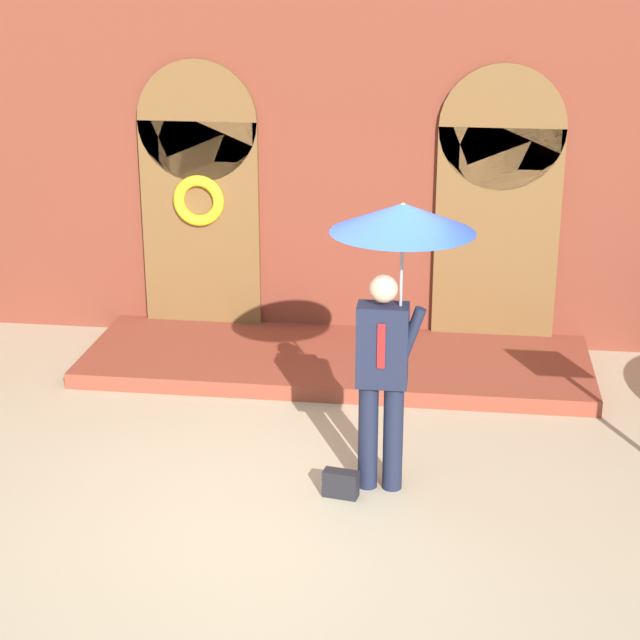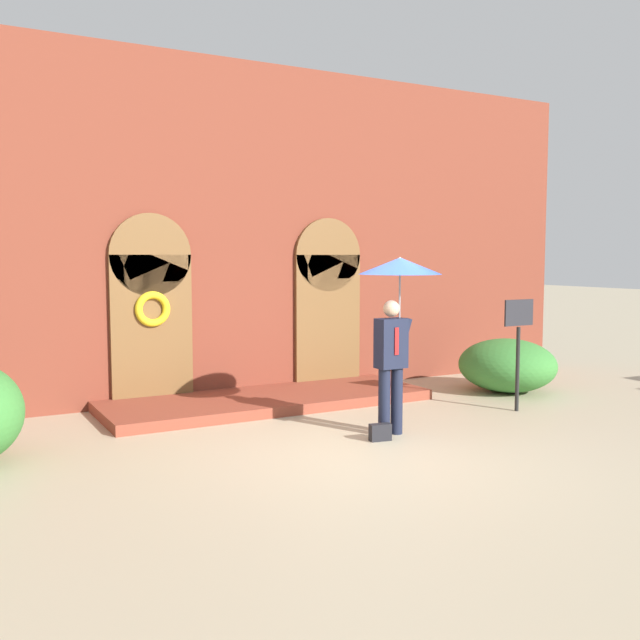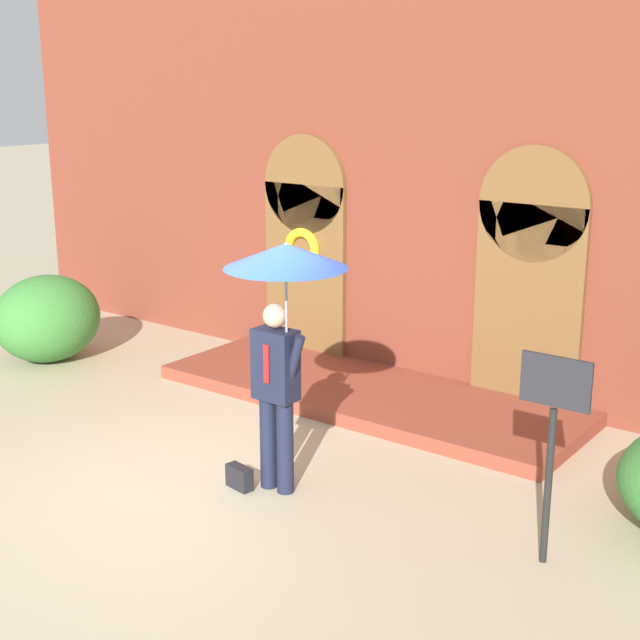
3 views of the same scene
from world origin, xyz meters
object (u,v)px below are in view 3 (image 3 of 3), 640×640
(sign_post, at_px, (553,426))
(handbag, at_px, (239,477))
(person_with_umbrella, at_px, (283,293))
(shrub_left, at_px, (47,318))

(sign_post, bearing_deg, handbag, -170.69)
(person_with_umbrella, bearing_deg, handbag, -153.06)
(person_with_umbrella, distance_m, handbag, 1.86)
(person_with_umbrella, xyz_separation_m, sign_post, (2.44, 0.26, -0.75))
(handbag, distance_m, sign_post, 3.05)
(handbag, xyz_separation_m, sign_post, (2.83, 0.46, 1.05))
(handbag, height_order, shrub_left, shrub_left)
(person_with_umbrella, height_order, sign_post, person_with_umbrella)
(shrub_left, bearing_deg, sign_post, -7.17)
(person_with_umbrella, height_order, shrub_left, person_with_umbrella)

